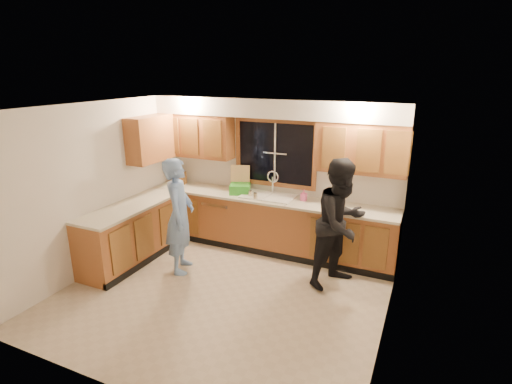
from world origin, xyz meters
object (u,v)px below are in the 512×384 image
knife_block (182,178)px  man (180,216)px  woman (341,223)px  sink (268,200)px  soap_bottle (304,195)px  dish_crate (240,189)px  dishwasher (223,219)px  bowl (336,204)px  stove (106,247)px

knife_block → man: bearing=-72.8°
woman → sink: bearing=93.0°
woman → soap_bottle: (-0.76, 0.71, 0.10)m
dish_crate → man: bearing=-107.3°
dishwasher → woman: woman is taller
dish_crate → bowl: 1.64m
man → dish_crate: (0.38, 1.23, 0.13)m
dishwasher → stove: stove is taller
man → woman: woman is taller
woman → dish_crate: 1.99m
bowl → stove: bearing=-147.8°
woman → knife_block: bearing=105.4°
dishwasher → sink: bearing=1.0°
sink → woman: (1.36, -0.66, 0.05)m
man → dish_crate: size_ratio=5.23×
sink → woman: bearing=-25.8°
bowl → sink: bearing=-179.3°
dishwasher → stove: size_ratio=0.91×
stove → soap_bottle: soap_bottle is taller
dishwasher → dish_crate: dish_crate is taller
dishwasher → bowl: bearing=0.8°
dishwasher → knife_block: knife_block is taller
dishwasher → bowl: 2.04m
dishwasher → stove: 2.04m
sink → man: bearing=-126.3°
man → stove: bearing=101.3°
stove → dish_crate: bearing=55.0°
sink → woman: woman is taller
sink → knife_block: 1.75m
woman → dishwasher: bearing=102.6°
soap_bottle → bowl: size_ratio=0.77×
stove → man: bearing=33.5°
knife_block → dish_crate: size_ratio=0.68×
dish_crate → woman: bearing=-19.3°
man → knife_block: size_ratio=7.69×
sink → soap_bottle: size_ratio=4.65×
dish_crate → soap_bottle: soap_bottle is taller
dishwasher → soap_bottle: soap_bottle is taller
knife_block → bowl: 2.86m
woman → dish_crate: woman is taller
soap_bottle → stove: bearing=-141.9°
dishwasher → stove: bearing=-117.7°
woman → bowl: 0.71m
stove → bowl: bearing=32.2°
stove → bowl: (2.92, 1.84, 0.50)m
sink → dish_crate: bearing=179.8°
dishwasher → man: bearing=-92.5°
dish_crate → bowl: (1.64, 0.01, -0.05)m
dishwasher → knife_block: 1.09m
soap_bottle → dishwasher: bearing=-177.3°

